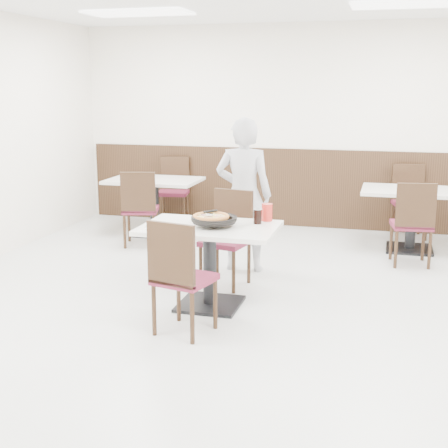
% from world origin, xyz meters
% --- Properties ---
extents(floor, '(7.00, 7.00, 0.00)m').
position_xyz_m(floor, '(0.00, 0.00, 0.00)').
color(floor, beige).
rests_on(floor, ground).
extents(wall_back, '(6.00, 0.04, 2.80)m').
position_xyz_m(wall_back, '(0.00, 3.50, 1.40)').
color(wall_back, white).
rests_on(wall_back, floor).
extents(wainscot_back, '(5.90, 0.03, 1.10)m').
position_xyz_m(wainscot_back, '(0.00, 3.48, 0.55)').
color(wainscot_back, black).
rests_on(wainscot_back, floor).
extents(fluo_panel_c, '(1.20, 0.60, 0.02)m').
position_xyz_m(fluo_panel_c, '(-1.50, 1.80, 2.78)').
color(fluo_panel_c, white).
rests_on(fluo_panel_c, ceiling).
extents(fluo_panel_d, '(1.20, 0.60, 0.02)m').
position_xyz_m(fluo_panel_d, '(1.50, 1.80, 2.78)').
color(fluo_panel_d, white).
rests_on(fluo_panel_d, ceiling).
extents(main_table, '(1.23, 0.84, 0.75)m').
position_xyz_m(main_table, '(-0.13, -0.00, 0.38)').
color(main_table, silver).
rests_on(main_table, floor).
extents(chair_near, '(0.51, 0.51, 0.95)m').
position_xyz_m(chair_near, '(-0.15, -0.65, 0.47)').
color(chair_near, black).
rests_on(chair_near, floor).
extents(chair_far, '(0.49, 0.49, 0.95)m').
position_xyz_m(chair_far, '(-0.15, 0.60, 0.47)').
color(chair_far, black).
rests_on(chair_far, floor).
extents(trivet, '(0.11, 0.11, 0.04)m').
position_xyz_m(trivet, '(-0.09, -0.02, 0.77)').
color(trivet, black).
rests_on(trivet, main_table).
extents(pizza_pan, '(0.39, 0.39, 0.01)m').
position_xyz_m(pizza_pan, '(-0.08, -0.01, 0.79)').
color(pizza_pan, black).
rests_on(pizza_pan, trivet).
extents(pizza, '(0.31, 0.31, 0.02)m').
position_xyz_m(pizza, '(-0.12, 0.02, 0.81)').
color(pizza, '#C77A36').
rests_on(pizza, pizza_pan).
extents(pizza_server, '(0.08, 0.10, 0.00)m').
position_xyz_m(pizza_server, '(-0.14, 0.03, 0.84)').
color(pizza_server, silver).
rests_on(pizza_server, pizza).
extents(napkin, '(0.18, 0.18, 0.00)m').
position_xyz_m(napkin, '(-0.58, -0.17, 0.75)').
color(napkin, silver).
rests_on(napkin, main_table).
extents(side_plate, '(0.16, 0.16, 0.01)m').
position_xyz_m(side_plate, '(-0.59, -0.16, 0.76)').
color(side_plate, white).
rests_on(side_plate, napkin).
extents(fork, '(0.04, 0.16, 0.00)m').
position_xyz_m(fork, '(-0.58, -0.15, 0.77)').
color(fork, silver).
rests_on(fork, side_plate).
extents(cola_glass, '(0.08, 0.08, 0.13)m').
position_xyz_m(cola_glass, '(0.26, 0.19, 0.81)').
color(cola_glass, black).
rests_on(cola_glass, main_table).
extents(red_cup, '(0.10, 0.10, 0.16)m').
position_xyz_m(red_cup, '(0.32, 0.33, 0.83)').
color(red_cup, red).
rests_on(red_cup, main_table).
extents(diner_person, '(0.62, 0.43, 1.65)m').
position_xyz_m(diner_person, '(-0.10, 1.20, 0.83)').
color(diner_person, '#B7B6BB').
rests_on(diner_person, floor).
extents(bg_table_left, '(1.20, 0.80, 0.75)m').
position_xyz_m(bg_table_left, '(-1.64, 2.50, 0.38)').
color(bg_table_left, silver).
rests_on(bg_table_left, floor).
extents(bg_chair_left_near, '(0.51, 0.51, 0.95)m').
position_xyz_m(bg_chair_left_near, '(-1.59, 1.90, 0.47)').
color(bg_chair_left_near, black).
rests_on(bg_chair_left_near, floor).
extents(bg_chair_left_far, '(0.49, 0.49, 0.95)m').
position_xyz_m(bg_chair_left_far, '(-1.62, 3.19, 0.47)').
color(bg_chair_left_far, black).
rests_on(bg_chair_left_far, floor).
extents(bg_table_right, '(1.21, 0.82, 0.75)m').
position_xyz_m(bg_table_right, '(1.67, 2.52, 0.38)').
color(bg_table_right, silver).
rests_on(bg_table_right, floor).
extents(bg_chair_right_near, '(0.48, 0.48, 0.95)m').
position_xyz_m(bg_chair_right_near, '(1.65, 1.88, 0.47)').
color(bg_chair_right_near, black).
rests_on(bg_chair_right_near, floor).
extents(bg_chair_right_far, '(0.50, 0.50, 0.95)m').
position_xyz_m(bg_chair_right_far, '(1.67, 3.20, 0.47)').
color(bg_chair_right_far, black).
rests_on(bg_chair_right_far, floor).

